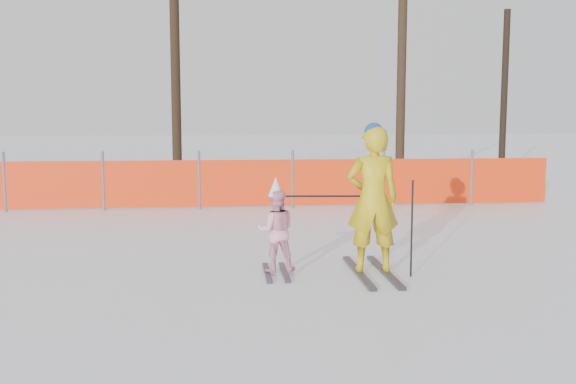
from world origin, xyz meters
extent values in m
plane|color=white|center=(0.00, 0.00, 0.00)|extent=(120.00, 120.00, 0.00)
cube|color=black|center=(0.85, 0.08, 0.02)|extent=(0.09, 1.68, 0.04)
cube|color=black|center=(1.19, 0.08, 0.02)|extent=(0.09, 1.68, 0.04)
imported|color=gold|center=(1.02, 0.08, 0.95)|extent=(0.68, 0.46, 1.82)
sphere|color=navy|center=(1.02, 0.08, 1.78)|extent=(0.24, 0.24, 0.24)
cube|color=black|center=(-0.30, 0.18, 0.01)|extent=(0.09, 0.99, 0.03)
cube|color=black|center=(-0.08, 0.18, 0.01)|extent=(0.09, 0.99, 0.03)
imported|color=#FFA6C1|center=(-0.19, 0.18, 0.55)|extent=(0.52, 0.41, 1.04)
cone|color=white|center=(-0.19, 0.18, 1.11)|extent=(0.19, 0.19, 0.24)
cylinder|color=black|center=(1.47, -0.12, 0.60)|extent=(0.02, 0.02, 1.21)
cylinder|color=black|center=(0.42, 0.13, 0.99)|extent=(0.96, 0.11, 0.02)
cylinder|color=#595960|center=(-5.37, 5.97, 0.62)|extent=(0.06, 0.06, 1.25)
cylinder|color=#595960|center=(-3.37, 5.97, 0.62)|extent=(0.06, 0.06, 1.25)
cylinder|color=#595960|center=(-1.37, 5.97, 0.62)|extent=(0.06, 0.06, 1.25)
cylinder|color=#595960|center=(0.63, 5.97, 0.62)|extent=(0.06, 0.06, 1.25)
cylinder|color=#595960|center=(2.63, 5.97, 0.62)|extent=(0.06, 0.06, 1.25)
cylinder|color=#595960|center=(4.63, 5.97, 0.62)|extent=(0.06, 0.06, 1.25)
cube|color=#FF370D|center=(-1.51, 5.97, 0.55)|extent=(15.72, 0.03, 1.00)
cylinder|color=#302215|center=(4.21, 10.42, 3.11)|extent=(0.26, 0.26, 6.23)
cylinder|color=black|center=(7.91, 11.83, 2.63)|extent=(0.20, 0.20, 5.26)
cylinder|color=black|center=(-2.26, 11.72, 3.19)|extent=(0.28, 0.28, 6.38)
camera|label=1|loc=(-0.79, -7.73, 1.98)|focal=40.00mm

